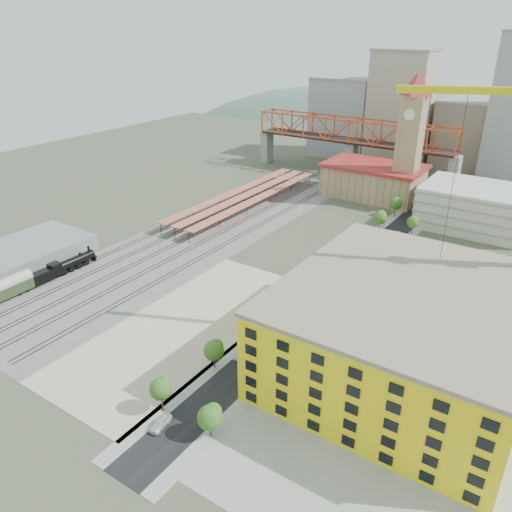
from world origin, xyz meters
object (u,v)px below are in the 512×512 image
Objects in this scene: site_trailer_a at (258,353)px; site_trailer_b at (263,347)px; car_0 at (160,423)px; clock_tower at (411,128)px; locomotive at (65,266)px; construction_building at (405,331)px; site_trailer_c at (287,326)px; site_trailer_d at (309,306)px.

site_trailer_a is 2.09m from site_trailer_b.
car_0 is at bearing -97.08° from site_trailer_a.
clock_tower is 2.39× the size of locomotive.
construction_building is 48.72m from car_0.
clock_tower is 115.96m from site_trailer_a.
site_trailer_b reaches higher than site_trailer_c.
construction_building is 27.24m from site_trailer_c.
site_trailer_a is 12.09m from site_trailer_c.
locomotive is 4.60× the size of car_0.
construction_building is 29.05m from site_trailer_d.
clock_tower is 113.91m from site_trailer_b.
site_trailer_d is at bearing 16.75° from locomotive.
clock_tower reaches higher than site_trailer_d.
construction_building is 29.10m from site_trailer_b.
site_trailer_c is (0.00, 12.09, 0.11)m from site_trailer_a.
locomotive is 69.13m from car_0.
locomotive is 2.32× the size of site_trailer_c.
car_0 is (-29.00, -38.19, -8.60)m from construction_building.
locomotive is at bearing 148.79° from car_0.
site_trailer_a is 26.00m from car_0.
locomotive is at bearing -175.61° from site_trailer_d.
clock_tower reaches higher than locomotive.
site_trailer_a is at bearing -85.93° from clock_tower.
construction_building is 2.33× the size of locomotive.
clock_tower is at bearing 108.78° from construction_building.
locomotive is 66.68m from site_trailer_c.
site_trailer_c is (66.00, 9.48, -0.74)m from locomotive.
site_trailer_b reaches higher than site_trailer_a.
car_0 is (-3.00, -27.91, -0.53)m from site_trailer_b.
site_trailer_a is at bearing 76.46° from car_0.
site_trailer_a is (-26.00, -12.37, -8.24)m from construction_building.
car_0 is (63.00, -28.43, -1.22)m from locomotive.
construction_building is 29.95m from site_trailer_a.
locomotive is 66.01m from site_trailer_b.
site_trailer_b is 2.06× the size of car_0.
clock_tower is 104.26m from site_trailer_c.
construction_building reaches higher than site_trailer_d.
clock_tower reaches higher than site_trailer_b.
site_trailer_c is at bearing -85.44° from clock_tower.
site_trailer_b is 10.01m from site_trailer_c.
locomotive is 2.33× the size of site_trailer_d.
clock_tower is 107.36m from construction_building.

